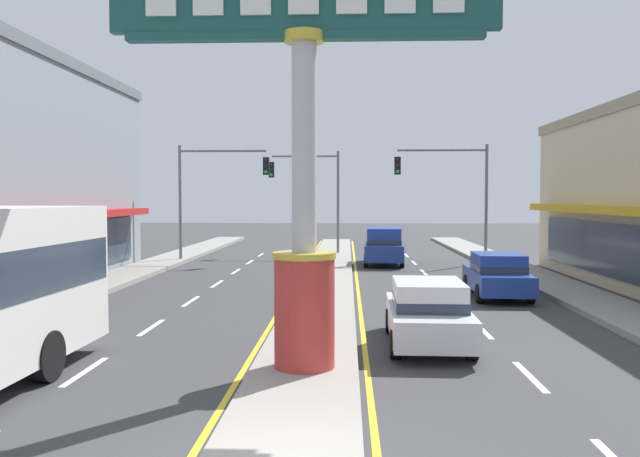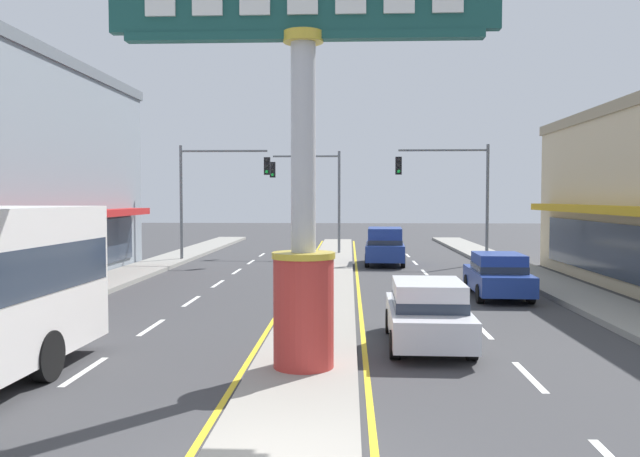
# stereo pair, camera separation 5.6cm
# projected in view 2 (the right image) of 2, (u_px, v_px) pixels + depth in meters

# --- Properties ---
(median_strip) EXTENTS (2.11, 52.00, 0.14)m
(median_strip) POSITION_uv_depth(u_px,v_px,m) (327.00, 283.00, 25.99)
(median_strip) COLOR gray
(median_strip) RESTS_ON ground
(sidewalk_left) EXTENTS (2.20, 60.00, 0.18)m
(sidewalk_left) POSITION_uv_depth(u_px,v_px,m) (90.00, 288.00, 24.38)
(sidewalk_left) COLOR gray
(sidewalk_left) RESTS_ON ground
(sidewalk_right) EXTENTS (2.20, 60.00, 0.18)m
(sidewalk_right) POSITION_uv_depth(u_px,v_px,m) (568.00, 291.00, 23.60)
(sidewalk_right) COLOR gray
(sidewalk_right) RESTS_ON ground
(lane_markings) EXTENTS (8.85, 52.00, 0.01)m
(lane_markings) POSITION_uv_depth(u_px,v_px,m) (326.00, 289.00, 24.64)
(lane_markings) COLOR silver
(lane_markings) RESTS_ON ground
(district_sign) EXTENTS (7.44, 1.24, 7.90)m
(district_sign) POSITION_uv_depth(u_px,v_px,m) (303.00, 153.00, 12.61)
(district_sign) COLOR #B7332D
(district_sign) RESTS_ON median_strip
(traffic_light_left_side) EXTENTS (4.86, 0.46, 6.20)m
(traffic_light_left_side) POSITION_uv_depth(u_px,v_px,m) (214.00, 182.00, 34.73)
(traffic_light_left_side) COLOR slate
(traffic_light_left_side) RESTS_ON ground
(traffic_light_right_side) EXTENTS (4.86, 0.46, 6.20)m
(traffic_light_right_side) POSITION_uv_depth(u_px,v_px,m) (453.00, 182.00, 34.06)
(traffic_light_right_side) COLOR slate
(traffic_light_right_side) RESTS_ON ground
(traffic_light_median_far) EXTENTS (4.20, 0.46, 6.20)m
(traffic_light_median_far) POSITION_uv_depth(u_px,v_px,m) (314.00, 185.00, 39.12)
(traffic_light_median_far) COLOR slate
(traffic_light_median_far) RESTS_ON ground
(suv_far_right_lane) EXTENTS (2.12, 4.68, 1.90)m
(suv_far_right_lane) POSITION_uv_depth(u_px,v_px,m) (385.00, 246.00, 33.53)
(suv_far_right_lane) COLOR navy
(suv_far_right_lane) RESTS_ON ground
(sedan_near_left_lane) EXTENTS (1.95, 4.36, 1.53)m
(sedan_near_left_lane) POSITION_uv_depth(u_px,v_px,m) (498.00, 275.00, 22.58)
(sedan_near_left_lane) COLOR navy
(sedan_near_left_lane) RESTS_ON ground
(sedan_mid_left_lane) EXTENTS (1.92, 4.34, 1.53)m
(sedan_mid_left_lane) POSITION_uv_depth(u_px,v_px,m) (428.00, 312.00, 15.20)
(sedan_mid_left_lane) COLOR silver
(sedan_mid_left_lane) RESTS_ON ground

